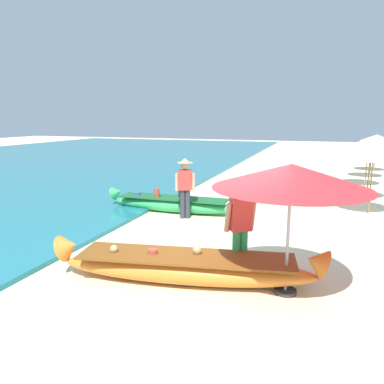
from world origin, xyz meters
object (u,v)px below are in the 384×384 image
Objects in this scene: person_vendor_hatted at (185,184)px; person_tourist_customer at (240,225)px; boat_green_midground at (173,204)px; boat_orange_foreground at (186,267)px; patio_umbrella_large at (291,177)px.

person_tourist_customer is at bearing -55.32° from person_vendor_hatted.
person_vendor_hatted reaches higher than boat_green_midground.
boat_orange_foreground is 1.12× the size of boat_green_midground.
boat_orange_foreground is at bearing -175.35° from patio_umbrella_large.
person_vendor_hatted is (-1.45, 3.85, 0.71)m from boat_orange_foreground.
person_tourist_customer is at bearing 35.74° from boat_orange_foreground.
patio_umbrella_large is (3.69, -4.25, 1.65)m from boat_green_midground.
boat_green_midground is at bearing 137.62° from person_vendor_hatted.
person_tourist_customer reaches higher than boat_green_midground.
patio_umbrella_large is at bearing -27.71° from person_tourist_customer.
patio_umbrella_large reaches higher than person_tourist_customer.
person_tourist_customer reaches higher than boat_orange_foreground.
patio_umbrella_large reaches higher than person_vendor_hatted.
boat_green_midground is at bearing 114.92° from boat_orange_foreground.
boat_orange_foreground is 2.86× the size of person_tourist_customer.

